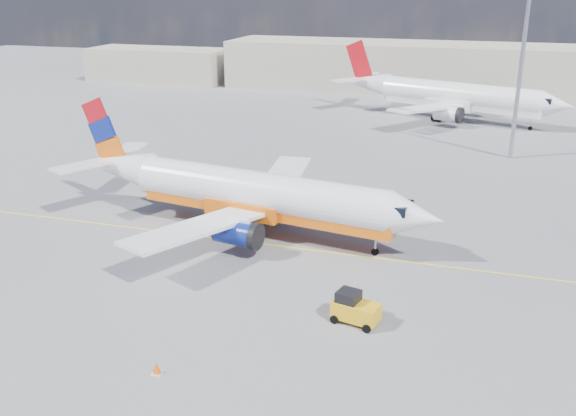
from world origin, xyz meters
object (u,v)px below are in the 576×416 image
(main_jet, at_px, (249,193))
(gse_tug, at_px, (355,308))
(traffic_cone, at_px, (157,368))
(second_jet, at_px, (452,96))

(main_jet, distance_m, gse_tug, 15.53)
(main_jet, xyz_separation_m, traffic_cone, (2.29, -19.04, -2.79))
(second_jet, height_order, traffic_cone, second_jet)
(second_jet, xyz_separation_m, traffic_cone, (-9.51, -65.86, -3.00))
(gse_tug, relative_size, traffic_cone, 4.41)
(second_jet, relative_size, gse_tug, 11.52)
(gse_tug, distance_m, traffic_cone, 11.40)
(gse_tug, height_order, traffic_cone, gse_tug)
(main_jet, height_order, traffic_cone, main_jet)
(main_jet, height_order, second_jet, second_jet)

